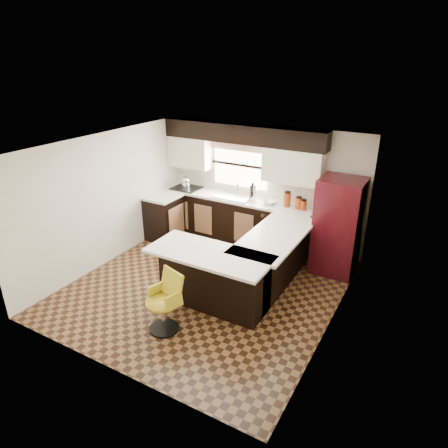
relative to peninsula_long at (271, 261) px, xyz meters
The scene contains 30 objects.
floor 1.18m from the peninsula_long, 145.22° to the right, with size 4.40×4.40×0.00m, color #49301A.
ceiling 2.24m from the peninsula_long, 145.22° to the right, with size 4.40×4.40×0.00m, color silver.
wall_back 1.96m from the peninsula_long, 119.74° to the left, with size 4.40×4.40×0.00m, color beige.
wall_front 3.06m from the peninsula_long, 107.67° to the right, with size 4.40×4.40×0.00m, color beige.
wall_left 3.15m from the peninsula_long, 168.23° to the right, with size 4.40×4.40×0.00m, color beige.
wall_right 1.55m from the peninsula_long, 27.51° to the right, with size 4.40×4.40×0.00m, color beige.
base_cab_back 1.86m from the peninsula_long, 136.64° to the left, with size 3.30×0.60×0.90m, color black.
base_cab_left 2.77m from the peninsula_long, 166.97° to the left, with size 0.60×0.70×0.90m, color black.
counter_back 1.92m from the peninsula_long, 136.64° to the left, with size 3.30×0.60×0.04m, color silver.
counter_left 2.81m from the peninsula_long, 166.97° to the left, with size 0.60×0.70×0.04m, color silver.
soffit 2.60m from the peninsula_long, 132.88° to the left, with size 3.40×0.35×0.36m, color black.
upper_cab_left 3.15m from the peninsula_long, 150.95° to the left, with size 0.94×0.35×0.64m, color beige.
upper_cab_right 1.90m from the peninsula_long, 98.93° to the left, with size 1.14×0.35×0.64m, color beige.
window_pane 2.36m from the peninsula_long, 132.00° to the left, with size 1.20×0.02×0.90m, color white.
valance 2.54m from the peninsula_long, 132.74° to the left, with size 1.30×0.06×0.18m, color #D19B93.
sink 1.95m from the peninsula_long, 138.13° to the left, with size 0.75×0.45×0.03m, color #B2B2B7.
dishwasher 1.05m from the peninsula_long, 109.47° to the left, with size 0.58×0.03×0.78m, color black.
cooktop 2.89m from the peninsula_long, 153.80° to the left, with size 0.58×0.50×0.03m, color black.
peninsula_long is the anchor object (origin of this frame).
peninsula_return 1.11m from the peninsula_long, 118.30° to the right, with size 1.65×0.60×0.90m, color black.
counter_pen_long 0.48m from the peninsula_long, ahead, with size 0.84×1.95×0.04m, color silver.
counter_pen_return 1.29m from the peninsula_long, 117.10° to the right, with size 1.89×0.84×0.04m, color silver.
refrigerator 1.37m from the peninsula_long, 51.50° to the left, with size 0.74×0.71×1.73m, color #3B090F.
bar_chair 2.05m from the peninsula_long, 113.84° to the right, with size 0.47×0.47×0.89m, color gold, non-canonical shape.
kettle 2.92m from the peninsula_long, 153.83° to the left, with size 0.19×0.19×0.26m, color silver, non-canonical shape.
percolator 1.74m from the peninsula_long, 127.42° to the left, with size 0.15×0.15×0.33m, color silver.
mixing_bowl 1.51m from the peninsula_long, 115.63° to the left, with size 0.25×0.25×0.06m, color white.
canister_large 1.46m from the peninsula_long, 101.20° to the left, with size 0.13×0.13×0.27m, color #99340E.
canister_med 1.43m from the peninsula_long, 91.10° to the left, with size 0.13×0.13×0.21m, color #99340E.
canister_small 1.42m from the peninsula_long, 86.86° to the left, with size 0.12×0.12×0.18m, color #99340E.
Camera 1 is at (3.12, -4.89, 3.67)m, focal length 32.00 mm.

